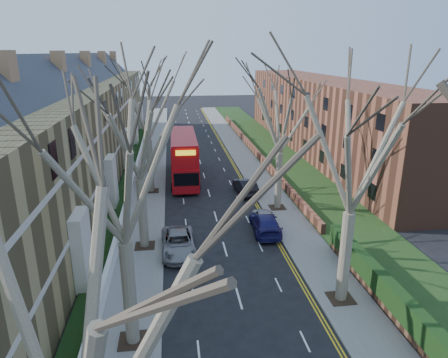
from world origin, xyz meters
name	(u,v)px	position (x,y,z in m)	size (l,w,h in m)	color
pavement_left	(153,163)	(-6.00, 39.00, 0.06)	(3.00, 102.00, 0.12)	slate
pavement_right	(246,160)	(6.00, 39.00, 0.06)	(3.00, 102.00, 0.12)	slate
terrace_left	(70,134)	(-13.65, 31.00, 5.53)	(9.70, 78.00, 13.60)	#947F4B
flats_right	(322,116)	(17.46, 43.00, 4.98)	(13.97, 54.00, 10.00)	brown
wall_hedge_right	(445,357)	(7.70, 2.00, 1.12)	(0.70, 24.00, 1.80)	#4E3121
front_wall_left	(134,178)	(-7.65, 31.00, 0.62)	(0.30, 78.00, 1.00)	white
grass_verge_right	(280,158)	(10.50, 39.00, 0.15)	(6.00, 102.00, 0.06)	#193312
tree_left_near	(54,316)	(-5.70, -4.00, 8.93)	(9.80, 9.80, 13.73)	#665E49
tree_left_mid	(118,152)	(-5.70, 6.00, 9.56)	(10.50, 10.50, 14.71)	#665E49
tree_left_far	(137,120)	(-5.70, 16.00, 9.24)	(10.15, 10.15, 14.22)	#665E49
tree_left_dist	(146,96)	(-5.70, 28.00, 9.56)	(10.50, 10.50, 14.71)	#665E49
tree_right_mid	(358,135)	(5.70, 8.00, 9.56)	(10.50, 10.50, 14.71)	#665E49
tree_right_far	(282,105)	(5.70, 22.00, 9.24)	(10.15, 10.15, 14.22)	#665E49
double_decker_bus	(184,158)	(-2.24, 31.79, 2.42)	(3.05, 11.79, 4.89)	#A60B11
car_left_far	(178,243)	(-3.29, 14.98, 0.70)	(2.34, 5.07, 1.41)	gray
car_right_near	(265,223)	(3.51, 17.43, 0.72)	(2.03, 4.99, 1.45)	navy
car_right_mid	(264,218)	(3.70, 18.65, 0.68)	(1.59, 3.96, 1.35)	#97999F
car_right_far	(245,186)	(3.59, 26.40, 0.75)	(1.58, 4.53, 1.49)	black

